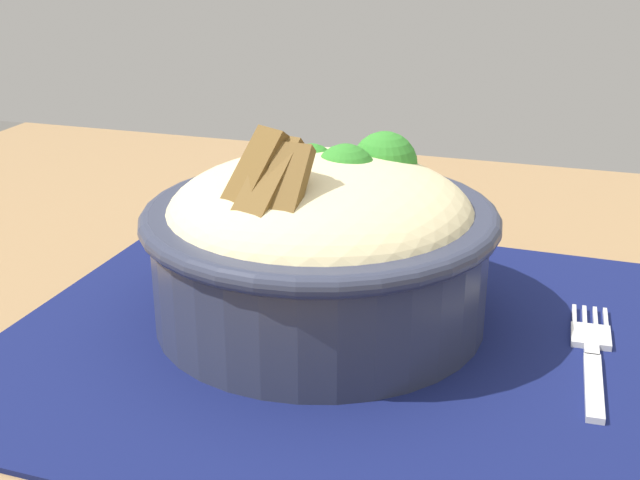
# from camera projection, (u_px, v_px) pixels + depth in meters

# --- Properties ---
(table) EXTENTS (1.13, 0.84, 0.74)m
(table) POSITION_uv_depth(u_px,v_px,m) (436.00, 480.00, 0.48)
(table) COLOR #99754C
(table) RESTS_ON ground_plane
(placemat) EXTENTS (0.47, 0.35, 0.00)m
(placemat) POSITION_uv_depth(u_px,v_px,m) (410.00, 348.00, 0.48)
(placemat) COLOR #11194C
(placemat) RESTS_ON table
(bowl) EXTENTS (0.22, 0.22, 0.12)m
(bowl) POSITION_uv_depth(u_px,v_px,m) (321.00, 238.00, 0.49)
(bowl) COLOR #2D3347
(bowl) RESTS_ON placemat
(fork) EXTENTS (0.02, 0.13, 0.00)m
(fork) POSITION_uv_depth(u_px,v_px,m) (592.00, 353.00, 0.46)
(fork) COLOR silver
(fork) RESTS_ON placemat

